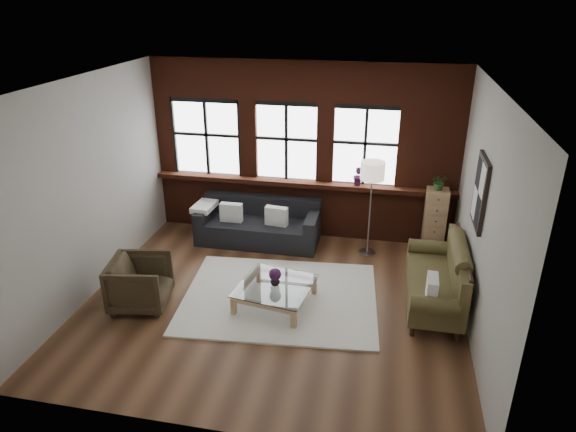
% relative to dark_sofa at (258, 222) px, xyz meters
% --- Properties ---
extents(floor, '(5.50, 5.50, 0.00)m').
position_rel_dark_sofa_xyz_m(floor, '(0.72, -1.90, -0.40)').
color(floor, '#4A2D1B').
rests_on(floor, ground).
extents(ceiling, '(5.50, 5.50, 0.00)m').
position_rel_dark_sofa_xyz_m(ceiling, '(0.72, -1.90, 2.80)').
color(ceiling, white).
rests_on(ceiling, ground).
extents(wall_back, '(5.50, 0.00, 5.50)m').
position_rel_dark_sofa_xyz_m(wall_back, '(0.72, 0.60, 1.20)').
color(wall_back, '#A8A69C').
rests_on(wall_back, ground).
extents(wall_front, '(5.50, 0.00, 5.50)m').
position_rel_dark_sofa_xyz_m(wall_front, '(0.72, -4.40, 1.20)').
color(wall_front, '#A8A69C').
rests_on(wall_front, ground).
extents(wall_left, '(0.00, 5.00, 5.00)m').
position_rel_dark_sofa_xyz_m(wall_left, '(-2.03, -1.90, 1.20)').
color(wall_left, '#A8A69C').
rests_on(wall_left, ground).
extents(wall_right, '(0.00, 5.00, 5.00)m').
position_rel_dark_sofa_xyz_m(wall_right, '(3.47, -1.90, 1.20)').
color(wall_right, '#A8A69C').
rests_on(wall_right, ground).
extents(brick_backwall, '(5.50, 0.12, 3.20)m').
position_rel_dark_sofa_xyz_m(brick_backwall, '(0.72, 0.54, 1.20)').
color(brick_backwall, '#512013').
rests_on(brick_backwall, floor).
extents(sill_ledge, '(5.50, 0.30, 0.08)m').
position_rel_dark_sofa_xyz_m(sill_ledge, '(0.72, 0.45, 0.64)').
color(sill_ledge, '#512013').
rests_on(sill_ledge, brick_backwall).
extents(window_left, '(1.38, 0.10, 1.50)m').
position_rel_dark_sofa_xyz_m(window_left, '(-1.08, 0.55, 1.35)').
color(window_left, black).
rests_on(window_left, brick_backwall).
extents(window_mid, '(1.38, 0.10, 1.50)m').
position_rel_dark_sofa_xyz_m(window_mid, '(0.42, 0.55, 1.35)').
color(window_mid, black).
rests_on(window_mid, brick_backwall).
extents(window_right, '(1.38, 0.10, 1.50)m').
position_rel_dark_sofa_xyz_m(window_right, '(1.82, 0.55, 1.35)').
color(window_right, black).
rests_on(window_right, brick_backwall).
extents(wall_poster, '(0.05, 0.74, 0.94)m').
position_rel_dark_sofa_xyz_m(wall_poster, '(3.44, -1.60, 1.45)').
color(wall_poster, black).
rests_on(wall_poster, wall_right).
extents(shag_rug, '(3.05, 2.49, 0.03)m').
position_rel_dark_sofa_xyz_m(shag_rug, '(0.79, -1.79, -0.38)').
color(shag_rug, silver).
rests_on(shag_rug, floor).
extents(dark_sofa, '(2.19, 0.89, 0.79)m').
position_rel_dark_sofa_xyz_m(dark_sofa, '(0.00, 0.00, 0.00)').
color(dark_sofa, black).
rests_on(dark_sofa, floor).
extents(pillow_a, '(0.40, 0.14, 0.34)m').
position_rel_dark_sofa_xyz_m(pillow_a, '(-0.47, -0.10, 0.19)').
color(pillow_a, white).
rests_on(pillow_a, dark_sofa).
extents(pillow_b, '(0.41, 0.19, 0.34)m').
position_rel_dark_sofa_xyz_m(pillow_b, '(0.37, -0.10, 0.19)').
color(pillow_b, white).
rests_on(pillow_b, dark_sofa).
extents(vintage_settee, '(0.84, 1.89, 1.01)m').
position_rel_dark_sofa_xyz_m(vintage_settee, '(3.02, -1.50, 0.11)').
color(vintage_settee, '#4E4524').
rests_on(vintage_settee, floor).
extents(pillow_settee, '(0.15, 0.38, 0.34)m').
position_rel_dark_sofa_xyz_m(pillow_settee, '(2.94, -2.08, 0.21)').
color(pillow_settee, white).
rests_on(pillow_settee, vintage_settee).
extents(armchair, '(0.95, 0.93, 0.75)m').
position_rel_dark_sofa_xyz_m(armchair, '(-1.16, -2.36, -0.02)').
color(armchair, '#312718').
rests_on(armchair, floor).
extents(coffee_table, '(1.18, 1.18, 0.35)m').
position_rel_dark_sofa_xyz_m(coffee_table, '(0.76, -1.97, -0.23)').
color(coffee_table, tan).
rests_on(coffee_table, shag_rug).
extents(vase, '(0.17, 0.17, 0.14)m').
position_rel_dark_sofa_xyz_m(vase, '(0.76, -1.97, 0.01)').
color(vase, '#B2B2B2').
rests_on(vase, coffee_table).
extents(flowers, '(0.18, 0.18, 0.18)m').
position_rel_dark_sofa_xyz_m(flowers, '(0.76, -1.97, 0.12)').
color(flowers, '#4B1B4F').
rests_on(flowers, vase).
extents(drawer_chest, '(0.36, 0.36, 1.19)m').
position_rel_dark_sofa_xyz_m(drawer_chest, '(3.10, 0.19, 0.20)').
color(drawer_chest, tan).
rests_on(drawer_chest, floor).
extents(potted_plant_top, '(0.32, 0.30, 0.30)m').
position_rel_dark_sofa_xyz_m(potted_plant_top, '(3.10, 0.19, 0.94)').
color(potted_plant_top, '#2D5923').
rests_on(potted_plant_top, drawer_chest).
extents(floor_lamp, '(0.40, 0.40, 1.83)m').
position_rel_dark_sofa_xyz_m(floor_lamp, '(1.99, -0.05, 0.52)').
color(floor_lamp, '#A5A5A8').
rests_on(floor_lamp, floor).
extents(sill_plant, '(0.25, 0.23, 0.37)m').
position_rel_dark_sofa_xyz_m(sill_plant, '(1.75, 0.42, 0.87)').
color(sill_plant, '#4B1B4F').
rests_on(sill_plant, sill_ledge).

